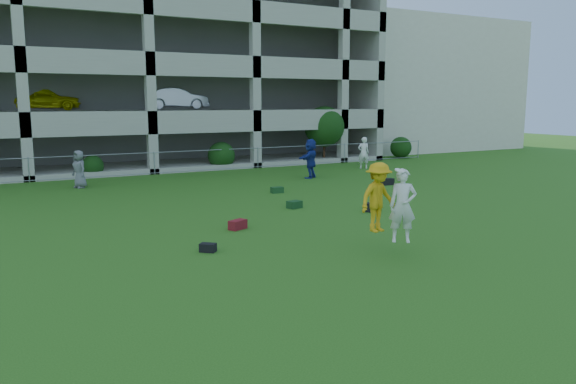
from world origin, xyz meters
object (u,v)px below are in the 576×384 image
bystander_d (311,158)px  bystander_c (79,169)px  crate_d (371,207)px  frisbee_contest (386,200)px  parking_garage (114,66)px  bystander_e (363,153)px  stucco_building (393,87)px

bystander_d → bystander_c: bearing=-48.7°
bystander_d → crate_d: 8.92m
bystander_d → crate_d: (-2.64, -8.48, -0.83)m
bystander_d → frisbee_contest: frisbee_contest is taller
bystander_d → parking_garage: bearing=-102.3°
frisbee_contest → bystander_d: bearing=66.6°
bystander_c → bystander_e: 15.36m
crate_d → parking_garage: size_ratio=0.01×
crate_d → parking_garage: bearing=99.8°
bystander_c → frisbee_contest: (4.99, -15.15, 0.55)m
bystander_d → bystander_e: (4.72, 2.01, -0.08)m
bystander_e → parking_garage: parking_garage is taller
stucco_building → frisbee_contest: size_ratio=8.04×
bystander_d → bystander_e: size_ratio=1.09×
parking_garage → bystander_d: bearing=-64.8°
parking_garage → stucco_building: bearing=0.7°
stucco_building → bystander_e: stucco_building is taller
bystander_e → bystander_c: bearing=19.2°
bystander_c → bystander_e: bearing=67.2°
stucco_building → bystander_c: 29.98m
bystander_c → stucco_building: bearing=91.3°
stucco_building → bystander_c: stucco_building is taller
crate_d → bystander_d: bearing=72.7°
bystander_c → crate_d: bearing=14.6°
bystander_c → bystander_d: bystander_d is taller
bystander_d → frisbee_contest: bearing=29.0°
stucco_building → parking_garage: parking_garage is taller
stucco_building → crate_d: size_ratio=45.71×
frisbee_contest → parking_garage: bearing=91.8°
bystander_d → crate_d: size_ratio=5.60×
bystander_d → crate_d: bystander_d is taller
bystander_d → parking_garage: parking_garage is taller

